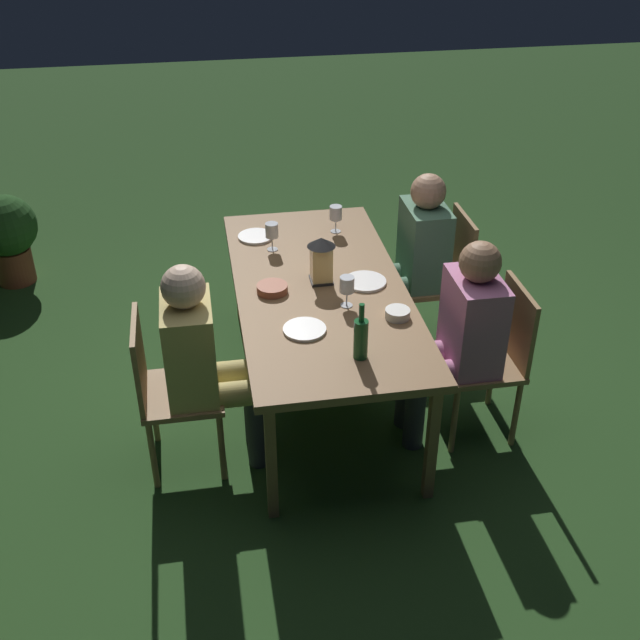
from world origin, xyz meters
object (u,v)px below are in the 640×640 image
Objects in this scene: person_in_green at (413,254)px; plate_b at (256,236)px; chair_side_left_a at (492,354)px; person_in_pink at (460,333)px; dining_table at (320,294)px; wine_glass_b at (272,232)px; chair_side_right_a at (167,386)px; person_in_mustard at (204,358)px; plate_a at (305,329)px; bowl_olives at (398,313)px; bowl_bread at (272,288)px; plate_c at (365,282)px; wine_glass_a at (347,286)px; green_bottle_on_table at (361,338)px; wine_glass_c at (336,214)px; chair_side_left_b at (442,274)px; potted_plant_by_hedge at (7,233)px; lantern_centerpiece at (321,257)px.

plate_b is (0.21, 0.94, 0.10)m from person_in_green.
chair_side_left_a is 0.25m from person_in_pink.
wine_glass_b is (0.48, 0.20, 0.17)m from dining_table.
chair_side_right_a is 0.25m from person_in_mustard.
plate_a is at bearing 88.97° from chair_side_left_a.
bowl_olives is at bearing -138.92° from dining_table.
dining_table is 11.83× the size of bowl_bread.
plate_a is 1.69× the size of bowl_olives.
chair_side_left_a is 1.60m from plate_b.
plate_c is at bearing 12.55° from bowl_olives.
plate_b is at bearing 39.13° from plate_c.
wine_glass_b is (0.03, 0.86, 0.21)m from person_in_green.
bowl_bread is at bearing 15.44° from plate_a.
bowl_olives is at bearing -124.32° from wine_glass_a.
green_bottle_on_table is 1.35m from wine_glass_c.
wine_glass_b reaches higher than plate_b.
person_in_mustard reaches higher than green_bottle_on_table.
chair_side_left_b is 3.76× the size of plate_c.
plate_c is at bearing -88.57° from bowl_bread.
plate_a is 2.83m from potted_plant_by_hedge.
lantern_centerpiece is 0.29m from wine_glass_a.
wine_glass_a is 0.88m from wine_glass_c.
lantern_centerpiece is 0.91× the size of green_bottle_on_table.
wine_glass_c reaches higher than potted_plant_by_hedge.
potted_plant_by_hedge is at bearing 47.03° from wine_glass_a.
wine_glass_b is at bearing 43.02° from person_in_pink.
plate_c is (-0.45, 0.40, 0.10)m from person_in_green.
chair_side_left_a is 5.22× the size of bowl_bread.
person_in_green is 0.53m from wine_glass_c.
person_in_green reaches higher than wine_glass_b.
dining_table is 9.19× the size of plate_b.
plate_a is (0.02, -0.70, 0.25)m from chair_side_right_a.
plate_c is 1.81× the size of bowl_olives.
wine_glass_b is at bearing 3.38° from plate_a.
wine_glass_b is (1.17, 0.28, 0.01)m from green_bottle_on_table.
green_bottle_on_table is at bearing 107.88° from chair_side_left_a.
chair_side_left_a is 1.04m from lantern_centerpiece.
wine_glass_c reaches higher than chair_side_right_a.
bowl_bread is (0.21, 0.37, -0.09)m from wine_glass_a.
person_in_pink is at bearing 180.00° from person_in_green.
person_in_pink reaches higher than plate_c.
green_bottle_on_table reaches higher than wine_glass_a.
person_in_green is (0.89, -1.50, 0.15)m from chair_side_right_a.
dining_table is at bearing -130.90° from potted_plant_by_hedge.
bowl_bread is at bearing 173.16° from wine_glass_b.
plate_c is (0.22, -0.15, -0.11)m from wine_glass_a.
bowl_bread is (-0.02, 0.26, 0.07)m from dining_table.
chair_side_left_a is 1.00× the size of chair_side_left_b.
green_bottle_on_table is 1.40m from plate_b.
dining_table is at bearing 162.18° from wine_glass_c.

